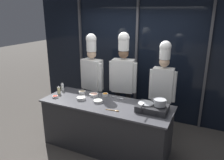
# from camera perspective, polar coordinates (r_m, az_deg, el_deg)

# --- Properties ---
(ground_plane) EXTENTS (24.00, 24.00, 0.00)m
(ground_plane) POSITION_cam_1_polar(r_m,az_deg,el_deg) (4.24, -1.53, -17.04)
(ground_plane) COLOR #47423D
(window_wall_back) EXTENTS (5.24, 0.09, 2.70)m
(window_wall_back) POSITION_cam_1_polar(r_m,az_deg,el_deg) (5.05, 6.49, 5.34)
(window_wall_back) COLOR black
(window_wall_back) RESTS_ON ground_plane
(demo_counter) EXTENTS (2.30, 0.81, 0.88)m
(demo_counter) POSITION_cam_1_polar(r_m,az_deg,el_deg) (4.01, -1.58, -11.82)
(demo_counter) COLOR #2D2D30
(demo_counter) RESTS_ON ground_plane
(portable_stove) EXTENTS (0.48, 0.38, 0.11)m
(portable_stove) POSITION_cam_1_polar(r_m,az_deg,el_deg) (3.56, 10.52, -7.17)
(portable_stove) COLOR #28282B
(portable_stove) RESTS_ON demo_counter
(frying_pan) EXTENTS (0.25, 0.43, 0.04)m
(frying_pan) POSITION_cam_1_polar(r_m,az_deg,el_deg) (3.56, 8.83, -5.77)
(frying_pan) COLOR #ADAFB5
(frying_pan) RESTS_ON portable_stove
(stock_pot) EXTENTS (0.21, 0.19, 0.11)m
(stock_pot) POSITION_cam_1_polar(r_m,az_deg,el_deg) (3.49, 12.39, -5.72)
(stock_pot) COLOR #B7BABF
(stock_pot) RESTS_ON portable_stove
(squeeze_bottle_clear) EXTENTS (0.05, 0.05, 0.17)m
(squeeze_bottle_clear) POSITION_cam_1_polar(r_m,az_deg,el_deg) (4.49, -12.83, -1.69)
(squeeze_bottle_clear) COLOR white
(squeeze_bottle_clear) RESTS_ON demo_counter
(squeeze_bottle_oil) EXTENTS (0.06, 0.06, 0.16)m
(squeeze_bottle_oil) POSITION_cam_1_polar(r_m,az_deg,el_deg) (4.33, -13.74, -2.51)
(squeeze_bottle_oil) COLOR beige
(squeeze_bottle_oil) RESTS_ON demo_counter
(prep_bowl_bean_sprouts) EXTENTS (0.16, 0.16, 0.04)m
(prep_bowl_bean_sprouts) POSITION_cam_1_polar(r_m,az_deg,el_deg) (3.85, -3.65, -5.48)
(prep_bowl_bean_sprouts) COLOR white
(prep_bowl_bean_sprouts) RESTS_ON demo_counter
(prep_bowl_onion) EXTENTS (0.16, 0.16, 0.05)m
(prep_bowl_onion) POSITION_cam_1_polar(r_m,az_deg,el_deg) (3.98, -8.07, -4.73)
(prep_bowl_onion) COLOR white
(prep_bowl_onion) RESTS_ON demo_counter
(prep_bowl_carrots) EXTENTS (0.11, 0.11, 0.05)m
(prep_bowl_carrots) POSITION_cam_1_polar(r_m,az_deg,el_deg) (4.12, -1.79, -3.79)
(prep_bowl_carrots) COLOR white
(prep_bowl_carrots) RESTS_ON demo_counter
(prep_bowl_shrimp) EXTENTS (0.17, 0.17, 0.05)m
(prep_bowl_shrimp) POSITION_cam_1_polar(r_m,az_deg,el_deg) (4.12, -4.77, -3.82)
(prep_bowl_shrimp) COLOR white
(prep_bowl_shrimp) RESTS_ON demo_counter
(prep_bowl_chili_flakes) EXTENTS (0.11, 0.11, 0.04)m
(prep_bowl_chili_flakes) POSITION_cam_1_polar(r_m,az_deg,el_deg) (4.17, -14.61, -4.20)
(prep_bowl_chili_flakes) COLOR white
(prep_bowl_chili_flakes) RESTS_ON demo_counter
(prep_bowl_mushrooms) EXTENTS (0.14, 0.14, 0.06)m
(prep_bowl_mushrooms) POSITION_cam_1_polar(r_m,az_deg,el_deg) (4.26, -7.80, -3.14)
(prep_bowl_mushrooms) COLOR white
(prep_bowl_mushrooms) RESTS_ON demo_counter
(serving_spoon_slotted) EXTENTS (0.27, 0.07, 0.02)m
(serving_spoon_slotted) POSITION_cam_1_polar(r_m,az_deg,el_deg) (4.00, 2.10, -4.80)
(serving_spoon_slotted) COLOR #B2B5BA
(serving_spoon_slotted) RESTS_ON demo_counter
(serving_spoon_solid) EXTENTS (0.23, 0.06, 0.02)m
(serving_spoon_solid) POSITION_cam_1_polar(r_m,az_deg,el_deg) (3.52, 0.74, -7.98)
(serving_spoon_solid) COLOR olive
(serving_spoon_solid) RESTS_ON demo_counter
(chef_head) EXTENTS (0.56, 0.30, 1.98)m
(chef_head) POSITION_cam_1_polar(r_m,az_deg,el_deg) (4.66, -5.23, 1.68)
(chef_head) COLOR #2D3856
(chef_head) RESTS_ON ground_plane
(chef_sous) EXTENTS (0.57, 0.28, 2.03)m
(chef_sous) POSITION_cam_1_polar(r_m,az_deg,el_deg) (4.41, 2.94, 1.40)
(chef_sous) COLOR #232326
(chef_sous) RESTS_ON ground_plane
(chef_line) EXTENTS (0.50, 0.22, 1.91)m
(chef_line) POSITION_cam_1_polar(r_m,az_deg,el_deg) (4.18, 13.15, -0.62)
(chef_line) COLOR #232326
(chef_line) RESTS_ON ground_plane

